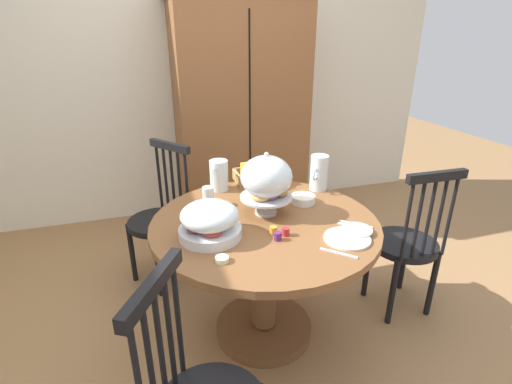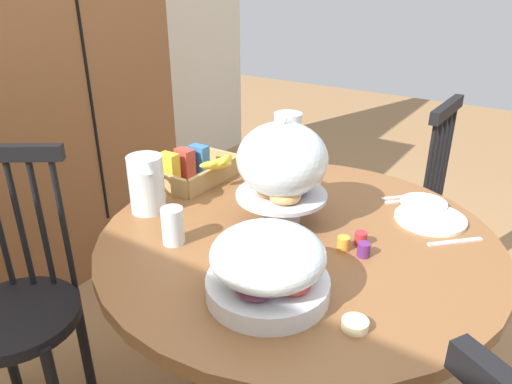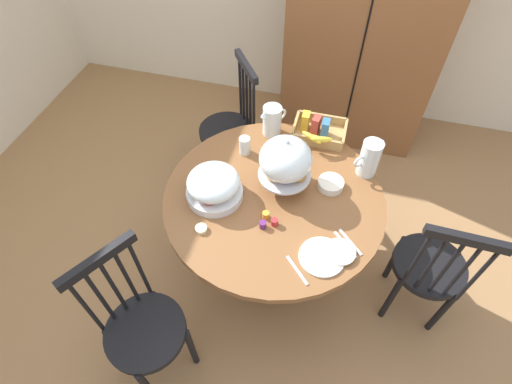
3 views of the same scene
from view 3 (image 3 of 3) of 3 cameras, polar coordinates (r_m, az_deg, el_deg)
name	(u,v)px [view 3 (image 3 of 3)]	position (r m, az deg, el deg)	size (l,w,h in m)	color
ground_plane	(264,255)	(2.77, 1.19, -9.10)	(10.00, 10.00, 0.00)	#997047
wooden_armoire	(368,20)	(3.19, 15.78, 22.73)	(1.18, 0.60, 1.96)	brown
dining_table	(273,219)	(2.29, 2.42, -3.94)	(1.19, 1.19, 0.74)	brown
windsor_chair_near_window	(230,130)	(2.92, -3.77, 8.88)	(0.46, 0.46, 0.97)	black
windsor_chair_by_cabinet	(143,328)	(2.14, -16.02, -18.31)	(0.45, 0.46, 0.97)	black
windsor_chair_facing_door	(429,269)	(2.39, 23.66, -10.12)	(0.40, 0.40, 0.97)	black
pastry_stand_with_dome	(286,161)	(2.02, 4.28, 4.46)	(0.28, 0.28, 0.34)	silver
fruit_platter_covered	(214,186)	(2.06, -6.10, 0.91)	(0.30, 0.30, 0.18)	silver
orange_juice_pitcher	(369,160)	(2.24, 15.95, 4.52)	(0.15, 0.15, 0.22)	silver
milk_pitcher	(272,122)	(2.41, 2.33, 10.10)	(0.13, 0.17, 0.19)	silver
cereal_basket	(318,130)	(2.44, 8.89, 8.76)	(0.32, 0.30, 0.12)	tan
china_plate_large	(322,257)	(1.92, 9.45, -9.19)	(0.22, 0.22, 0.01)	white
china_plate_small	(340,252)	(1.94, 12.00, -8.39)	(0.15, 0.15, 0.01)	white
cereal_bowl	(331,184)	(2.18, 10.69, 1.14)	(0.14, 0.14, 0.04)	white
drinking_glass	(245,146)	(2.30, -1.63, 6.71)	(0.06, 0.06, 0.11)	silver
butter_dish	(201,229)	(1.99, -7.90, -5.26)	(0.06, 0.06, 0.02)	beige
jam_jar_strawberry	(274,222)	(1.99, 2.68, -4.34)	(0.04, 0.04, 0.04)	#B7282D
jam_jar_apricot	(266,215)	(2.01, 1.42, -3.35)	(0.04, 0.04, 0.04)	orange
jam_jar_grape	(263,225)	(1.98, 0.99, -4.72)	(0.04, 0.04, 0.04)	#5B2366
table_knife	(345,245)	(1.98, 12.73, -7.40)	(0.17, 0.01, 0.01)	silver
dinner_fork	(350,242)	(1.99, 13.41, -7.02)	(0.17, 0.01, 0.01)	silver
soup_spoon	(297,270)	(1.87, 5.93, -11.15)	(0.17, 0.01, 0.01)	silver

